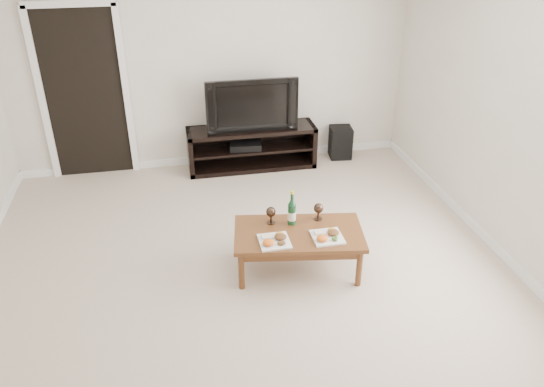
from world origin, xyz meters
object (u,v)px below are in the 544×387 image
(subwoofer, at_px, (340,142))
(coffee_table, at_px, (298,251))
(media_console, at_px, (252,148))
(television, at_px, (251,103))

(subwoofer, bearing_deg, coffee_table, -109.74)
(media_console, bearing_deg, subwoofer, 3.62)
(television, distance_m, subwoofer, 1.41)
(subwoofer, relative_size, coffee_table, 0.36)
(coffee_table, bearing_deg, television, 91.28)
(television, relative_size, coffee_table, 0.98)
(media_console, relative_size, coffee_table, 1.40)
(media_console, xyz_separation_m, subwoofer, (1.24, 0.08, -0.06))
(media_console, height_order, television, television)
(subwoofer, bearing_deg, media_console, -169.68)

